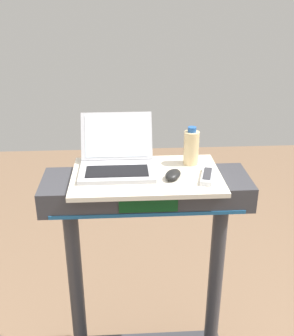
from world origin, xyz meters
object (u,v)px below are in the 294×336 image
Objects in this scene: computer_mouse at (173,175)px; tv_remote at (207,176)px; water_bottle at (191,147)px; laptop at (117,159)px.

computer_mouse is 0.60× the size of tv_remote.
water_bottle is at bearing 106.21° from tv_remote.
laptop reaches higher than computer_mouse.
laptop is 0.34m from water_bottle.
water_bottle is 0.18m from tv_remote.
water_bottle is (0.33, 0.04, 0.04)m from laptop.
computer_mouse is (0.23, -0.11, -0.03)m from laptop.
laptop is 3.28× the size of computer_mouse.
tv_remote is at bearing -73.79° from water_bottle.
laptop is at bearing 162.29° from tv_remote.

